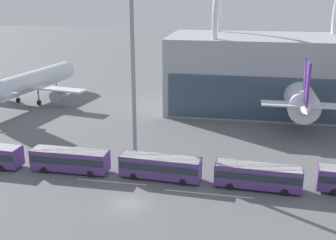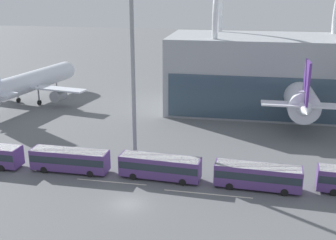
% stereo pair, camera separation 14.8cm
% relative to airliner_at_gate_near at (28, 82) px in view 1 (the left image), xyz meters
% --- Properties ---
extents(ground_plane, '(440.00, 440.00, 0.00)m').
position_rel_airliner_at_gate_near_xyz_m(ground_plane, '(34.87, -41.72, -4.95)').
color(ground_plane, slate).
extents(airliner_at_gate_near, '(29.51, 33.18, 14.86)m').
position_rel_airliner_at_gate_near_xyz_m(airliner_at_gate_near, '(0.00, 0.00, 0.00)').
color(airliner_at_gate_near, silver).
rests_on(airliner_at_gate_near, ground_plane).
extents(airliner_at_gate_far, '(33.93, 37.60, 14.00)m').
position_rel_airliner_at_gate_near_xyz_m(airliner_at_gate_far, '(58.84, 0.28, 0.80)').
color(airliner_at_gate_far, silver).
rests_on(airliner_at_gate_far, ground_plane).
extents(shuttle_bus_1, '(11.47, 3.03, 3.32)m').
position_rel_airliner_at_gate_near_xyz_m(shuttle_bus_1, '(23.97, -33.84, -3.00)').
color(shuttle_bus_1, '#56387A').
rests_on(shuttle_bus_1, ground_plane).
extents(shuttle_bus_2, '(11.60, 3.64, 3.32)m').
position_rel_airliner_at_gate_near_xyz_m(shuttle_bus_2, '(37.36, -33.92, -3.00)').
color(shuttle_bus_2, '#56387A').
rests_on(shuttle_bus_2, ground_plane).
extents(shuttle_bus_3, '(11.58, 3.51, 3.32)m').
position_rel_airliner_at_gate_near_xyz_m(shuttle_bus_3, '(50.76, -34.54, -3.00)').
color(shuttle_bus_3, '#56387A').
rests_on(shuttle_bus_3, ground_plane).
extents(floodlight_mast, '(2.25, 2.25, 30.61)m').
position_rel_airliner_at_gate_near_xyz_m(floodlight_mast, '(31.60, -25.73, 12.82)').
color(floodlight_mast, gray).
rests_on(floodlight_mast, ground_plane).
extents(lane_stripe_1, '(11.64, 0.49, 0.01)m').
position_rel_airliner_at_gate_near_xyz_m(lane_stripe_1, '(44.41, -37.31, -4.95)').
color(lane_stripe_1, silver).
rests_on(lane_stripe_1, ground_plane).
extents(lane_stripe_2, '(10.09, 0.36, 0.01)m').
position_rel_airliner_at_gate_near_xyz_m(lane_stripe_2, '(30.89, -36.17, -4.95)').
color(lane_stripe_2, silver).
rests_on(lane_stripe_2, ground_plane).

